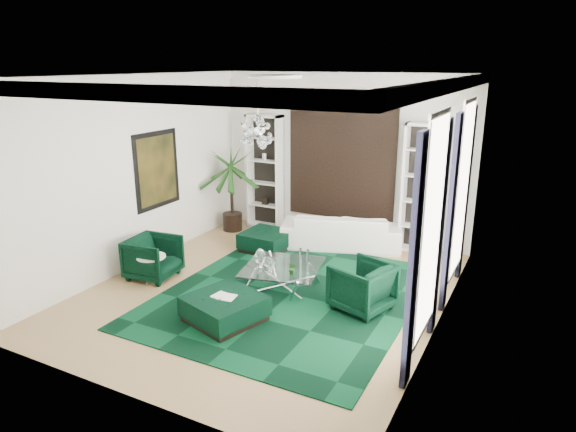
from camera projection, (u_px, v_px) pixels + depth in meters
The scene contains 30 objects.
floor at pixel (269, 291), 9.38m from camera, with size 6.00×7.00×0.02m, color tan.
ceiling at pixel (266, 74), 8.28m from camera, with size 6.00×7.00×0.02m, color white.
wall_back at pixel (342, 157), 11.82m from camera, with size 6.00×0.02×3.80m, color white.
wall_front at pixel (117, 255), 5.84m from camera, with size 6.00×0.02×3.80m, color white.
wall_left at pixel (135, 173), 10.15m from camera, with size 0.02×7.00×3.80m, color white.
wall_right at pixel (447, 212), 7.51m from camera, with size 0.02×7.00×3.80m, color white.
crown_molding at pixel (266, 81), 8.31m from camera, with size 6.00×7.00×0.18m, color white, non-canonical shape.
ceiling_medallion at pixel (275, 77), 8.55m from camera, with size 0.90×0.90×0.05m, color white.
tapestry at pixel (342, 157), 11.78m from camera, with size 2.50×0.06×2.80m, color black.
shelving_left at pixel (265, 172), 12.65m from camera, with size 0.90×0.38×2.80m, color white, non-canonical shape.
shelving_right at pixel (424, 189), 10.94m from camera, with size 0.90×0.38×2.80m, color white, non-canonical shape.
painting at pixel (157, 170), 10.66m from camera, with size 0.04×1.30×1.60m, color black.
window_near at pixel (432, 228), 6.75m from camera, with size 0.03×1.10×2.90m, color white.
curtain_near_a at pixel (413, 266), 6.18m from camera, with size 0.07×0.30×3.25m, color black.
curtain_near_b at pixel (440, 230), 7.51m from camera, with size 0.07×0.30×3.25m, color black.
window_far at pixel (462, 190), 8.80m from camera, with size 0.03×1.10×2.90m, color white.
curtain_far_a at pixel (450, 215), 8.22m from camera, with size 0.07×0.30×3.25m, color black.
curtain_far_b at pixel (466, 194), 9.55m from camera, with size 0.07×0.30×3.25m, color black.
rug at pixel (290, 295), 9.18m from camera, with size 4.20×5.00×0.02m, color black.
sofa at pixel (341, 230), 11.50m from camera, with size 2.64×1.03×0.77m, color white.
armchair_left at pixel (153, 258), 9.83m from camera, with size 0.87×0.89×0.81m, color black.
armchair_right at pixel (362, 287), 8.56m from camera, with size 0.88×0.90×0.82m, color black.
coffee_table at pixel (283, 278), 9.35m from camera, with size 1.34×1.34×0.46m, color white, non-canonical shape.
ottoman_side at pixel (266, 241), 11.32m from camera, with size 0.96×0.96×0.43m, color black.
ottoman_front at pixel (225, 309), 8.20m from camera, with size 1.07×1.07×0.43m, color black.
book at pixel (224, 296), 8.13m from camera, with size 0.38×0.25×0.03m, color white.
side_table at pixel (152, 270), 9.63m from camera, with size 0.54×0.54×0.52m, color white.
palm at pixel (231, 179), 12.38m from camera, with size 1.62×1.62×2.60m, color #1B4616, non-canonical shape.
chandelier at pixel (258, 133), 8.73m from camera, with size 0.73×0.73×0.65m, color white, non-canonical shape.
table_plant at pixel (292, 269), 8.87m from camera, with size 0.13×0.11×0.24m, color #1B4616.
Camera 1 is at (4.24, -7.48, 4.00)m, focal length 32.00 mm.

